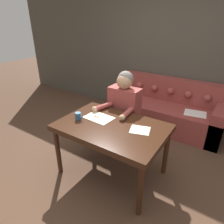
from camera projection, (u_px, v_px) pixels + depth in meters
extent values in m
plane|color=#4C3323|center=(114.00, 171.00, 2.71)|extent=(16.00, 16.00, 0.00)
cube|color=#474238|center=(174.00, 52.00, 3.67)|extent=(8.00, 0.06, 2.60)
cube|color=#381E11|center=(112.00, 128.00, 2.40)|extent=(1.29, 0.87, 0.07)
cylinder|color=#381E11|center=(58.00, 152.00, 2.57)|extent=(0.06, 0.06, 0.65)
cylinder|color=#381E11|center=(140.00, 191.00, 1.99)|extent=(0.06, 0.06, 0.65)
cylinder|color=#381E11|center=(94.00, 127.00, 3.13)|extent=(0.06, 0.06, 0.65)
cylinder|color=#381E11|center=(166.00, 152.00, 2.55)|extent=(0.06, 0.06, 0.65)
cube|color=brown|center=(165.00, 115.00, 3.74)|extent=(1.98, 0.79, 0.44)
cube|color=brown|center=(173.00, 89.00, 3.77)|extent=(1.98, 0.22, 0.42)
cube|color=brown|center=(124.00, 101.00, 4.15)|extent=(0.20, 0.79, 0.60)
cube|color=brown|center=(218.00, 124.00, 3.26)|extent=(0.20, 0.79, 0.60)
sphere|color=brown|center=(139.00, 85.00, 3.98)|extent=(0.13, 0.13, 0.13)
sphere|color=brown|center=(154.00, 88.00, 3.83)|extent=(0.13, 0.13, 0.13)
sphere|color=brown|center=(171.00, 91.00, 3.67)|extent=(0.13, 0.13, 0.13)
sphere|color=brown|center=(188.00, 94.00, 3.51)|extent=(0.13, 0.13, 0.13)
sphere|color=brown|center=(207.00, 98.00, 3.36)|extent=(0.13, 0.13, 0.13)
cube|color=white|center=(195.00, 113.00, 3.31)|extent=(0.38, 0.32, 0.00)
cylinder|color=#33281E|center=(124.00, 135.00, 3.12)|extent=(0.28, 0.28, 0.44)
cube|color=#993D38|center=(124.00, 106.00, 2.91)|extent=(0.45, 0.22, 0.55)
sphere|color=tan|center=(124.00, 81.00, 2.73)|extent=(0.22, 0.22, 0.22)
sphere|color=slate|center=(126.00, 79.00, 2.74)|extent=(0.22, 0.22, 0.22)
cylinder|color=#993D38|center=(103.00, 107.00, 2.79)|extent=(0.15, 0.31, 0.07)
sphere|color=tan|center=(95.00, 109.00, 2.70)|extent=(0.08, 0.08, 0.08)
cylinder|color=#993D38|center=(127.00, 113.00, 2.60)|extent=(0.09, 0.30, 0.07)
sphere|color=tan|center=(122.00, 118.00, 2.48)|extent=(0.08, 0.08, 0.08)
cube|color=beige|center=(99.00, 118.00, 2.56)|extent=(0.38, 0.27, 0.00)
cube|color=beige|center=(140.00, 130.00, 2.28)|extent=(0.27, 0.25, 0.00)
cube|color=silver|center=(102.00, 120.00, 2.50)|extent=(0.12, 0.03, 0.00)
cube|color=#D1511E|center=(97.00, 118.00, 2.56)|extent=(0.08, 0.02, 0.00)
torus|color=#D1511E|center=(95.00, 117.00, 2.58)|extent=(0.04, 0.04, 0.01)
cube|color=silver|center=(101.00, 120.00, 2.49)|extent=(0.11, 0.07, 0.00)
cube|color=#D1511E|center=(98.00, 117.00, 2.57)|extent=(0.07, 0.05, 0.00)
torus|color=#D1511E|center=(96.00, 116.00, 2.60)|extent=(0.04, 0.04, 0.01)
cylinder|color=silver|center=(99.00, 118.00, 2.54)|extent=(0.01, 0.01, 0.01)
cylinder|color=#335B84|center=(78.00, 116.00, 2.50)|extent=(0.08, 0.08, 0.09)
torus|color=#335B84|center=(81.00, 117.00, 2.48)|extent=(0.05, 0.01, 0.05)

